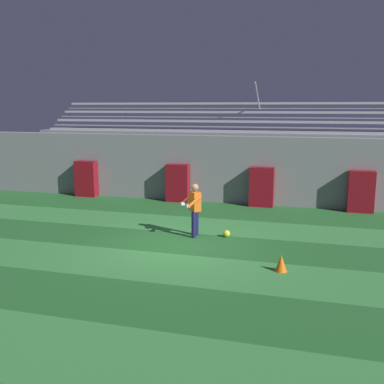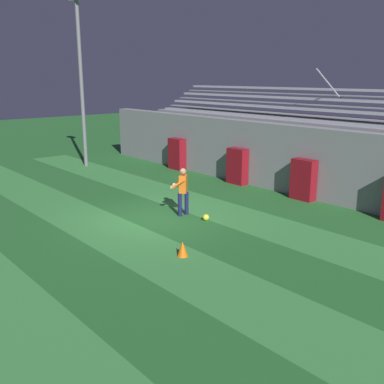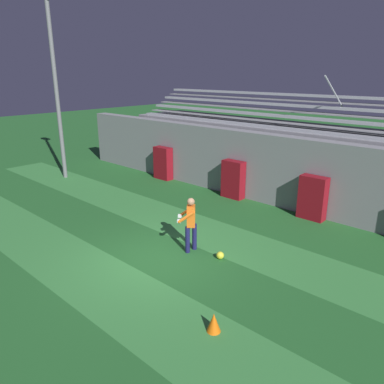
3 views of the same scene
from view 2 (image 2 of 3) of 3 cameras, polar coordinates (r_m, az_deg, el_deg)
name	(u,v)px [view 2 (image 2 of 3)]	position (r m, az deg, el deg)	size (l,w,h in m)	color
ground_plane	(153,219)	(15.34, -4.95, -3.46)	(80.00, 80.00, 0.00)	#236028
turf_stripe_mid	(107,231)	(14.43, -10.76, -4.83)	(28.00, 2.10, 0.01)	#38843D
turf_stripe_far	(205,206)	(16.79, 1.72, -1.81)	(28.00, 2.10, 0.01)	#38843D
back_wall	(277,157)	(19.41, 10.75, 4.40)	(24.00, 0.60, 2.80)	gray
padding_pillar_gate_left	(237,166)	(20.26, 5.77, 3.28)	(0.97, 0.44, 1.60)	maroon
padding_pillar_gate_right	(303,180)	(18.04, 13.96, 1.53)	(0.97, 0.44, 1.60)	maroon
padding_pillar_far_left	(177,154)	(23.39, -1.94, 4.85)	(0.97, 0.44, 1.60)	maroon
bleacher_stand	(305,150)	(20.97, 14.20, 5.22)	(18.00, 3.35, 5.03)	gray
floodlight_pole	(80,60)	(24.61, -14.04, 15.93)	(0.90, 0.36, 8.83)	slate
goalkeeper	(183,189)	(15.48, -1.19, 0.43)	(0.74, 0.74, 1.67)	#19194C
soccer_ball	(206,217)	(15.12, 1.78, -3.24)	(0.22, 0.22, 0.22)	yellow
traffic_cone	(183,249)	(12.17, -1.21, -7.23)	(0.30, 0.30, 0.42)	orange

